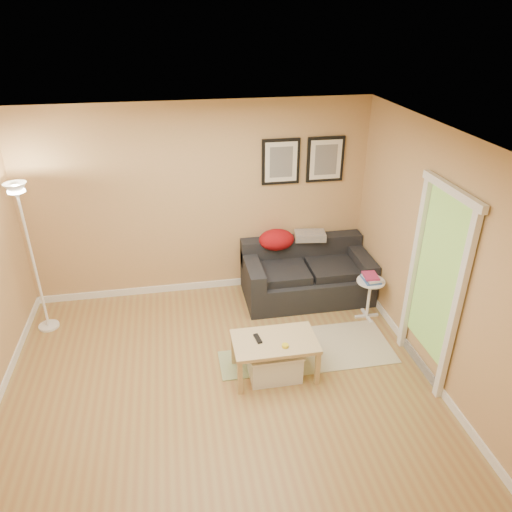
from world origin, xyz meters
name	(u,v)px	position (x,y,z in m)	size (l,w,h in m)	color
floor	(220,383)	(0.00, 0.00, 0.00)	(4.50, 4.50, 0.00)	olive
ceiling	(209,141)	(0.00, 0.00, 2.60)	(4.50, 4.50, 0.00)	white
wall_back	(199,203)	(0.00, 2.00, 1.30)	(4.50, 4.50, 0.00)	tan
wall_front	(250,448)	(0.00, -2.00, 1.30)	(4.50, 4.50, 0.00)	tan
wall_right	(435,258)	(2.25, 0.00, 1.30)	(4.00, 4.00, 0.00)	tan
baseboard_back	(204,285)	(0.00, 1.99, 0.05)	(4.50, 0.02, 0.10)	white
baseboard_right	(415,355)	(2.24, 0.00, 0.05)	(0.02, 4.00, 0.10)	white
sofa	(307,272)	(1.38, 1.53, 0.38)	(1.70, 0.90, 0.75)	black
red_throw	(276,240)	(1.01, 1.80, 0.77)	(0.48, 0.36, 0.28)	maroon
plaid_throw	(310,236)	(1.48, 1.82, 0.78)	(0.42, 0.26, 0.10)	tan
framed_print_left	(281,162)	(1.08, 1.98, 1.80)	(0.50, 0.04, 0.60)	black
framed_print_right	(325,159)	(1.68, 1.98, 1.80)	(0.50, 0.04, 0.60)	black
area_rug	(337,346)	(1.44, 0.38, 0.01)	(1.25, 0.85, 0.01)	beige
green_runner	(251,362)	(0.38, 0.27, 0.01)	(0.70, 0.50, 0.01)	#668C4C
coffee_table	(274,357)	(0.61, 0.05, 0.22)	(0.89, 0.55, 0.45)	tan
remote_control	(258,339)	(0.43, 0.10, 0.46)	(0.05, 0.16, 0.02)	black
tape_roll	(285,346)	(0.69, -0.08, 0.46)	(0.07, 0.07, 0.03)	yellow
storage_bin	(274,362)	(0.60, 0.02, 0.17)	(0.56, 0.41, 0.35)	white
side_table	(369,299)	(2.02, 0.90, 0.27)	(0.35, 0.35, 0.54)	white
book_stack	(371,278)	(2.02, 0.91, 0.58)	(0.19, 0.25, 0.08)	#34599C
floor_lamp	(34,264)	(-2.00, 1.40, 0.90)	(0.25, 0.25, 1.90)	white
doorway	(433,289)	(2.20, -0.15, 1.02)	(0.12, 1.01, 2.13)	white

